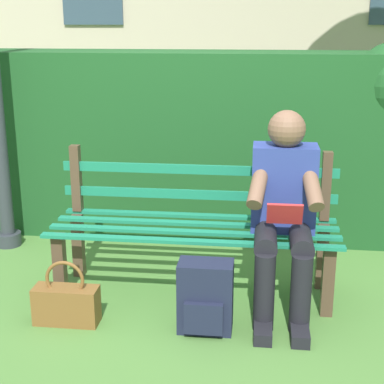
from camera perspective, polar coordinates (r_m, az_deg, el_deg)
ground at (r=3.77m, az=0.18°, el=-9.90°), size 60.00×60.00×0.00m
park_bench at (r=3.66m, az=0.32°, el=-3.29°), size 1.78×0.53×0.90m
person_seated at (r=3.42m, az=9.01°, el=-1.52°), size 0.44×0.73×1.18m
hedge_backdrop at (r=4.67m, az=2.42°, el=5.20°), size 4.49×0.75×1.54m
backpack at (r=3.27m, az=1.33°, el=-10.30°), size 0.30×0.25×0.41m
handbag at (r=3.45m, az=-12.24°, el=-10.61°), size 0.37×0.14×0.38m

